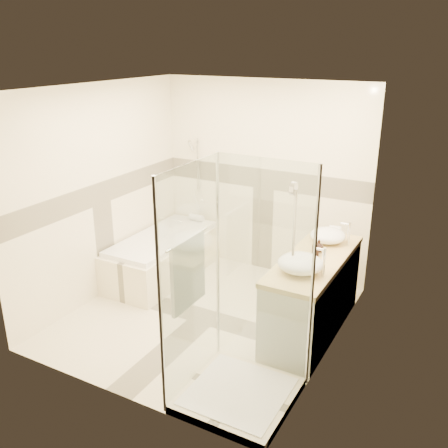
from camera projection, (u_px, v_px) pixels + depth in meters
The scene contains 12 objects.
room at pixel (209, 211), 5.16m from camera, with size 2.82×3.02×2.52m.
bathtub at pixel (163, 254), 6.50m from camera, with size 0.75×1.70×0.56m.
vanity at pixel (312, 295), 5.20m from camera, with size 0.58×1.62×0.85m.
shower_enclosure at pixel (231, 341), 4.26m from camera, with size 0.96×0.93×2.04m.
vessel_sink_near at pixel (328, 235), 5.43m from camera, with size 0.38×0.38×0.15m, color white.
vessel_sink_far at pixel (300, 263), 4.72m from camera, with size 0.43×0.43×0.17m, color white.
faucet_near at pixel (348, 232), 5.30m from camera, with size 0.11×0.03×0.26m.
faucet_far at pixel (323, 260), 4.59m from camera, with size 0.12×0.03×0.29m.
amenity_bottle_a at pixel (316, 248), 5.09m from camera, with size 0.07×0.07×0.16m, color black.
amenity_bottle_b at pixel (319, 246), 5.18m from camera, with size 0.10×0.10×0.13m, color black.
folded_towels at pixel (334, 232), 5.63m from camera, with size 0.14×0.23×0.07m, color white.
rolled_towel at pixel (196, 218), 6.93m from camera, with size 0.09×0.09×0.20m, color white.
Camera 1 is at (2.53, -4.21, 2.91)m, focal length 40.00 mm.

